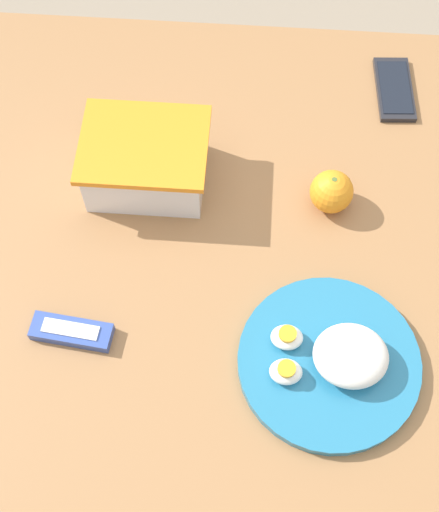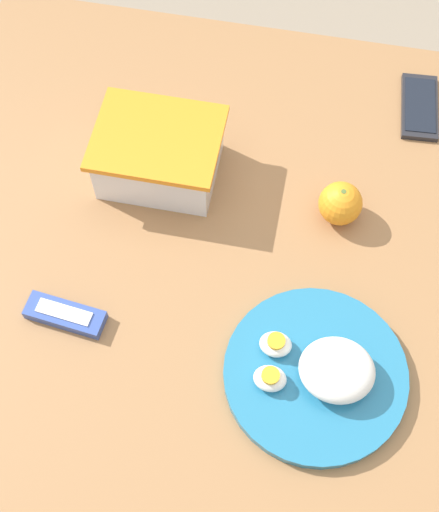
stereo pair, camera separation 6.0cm
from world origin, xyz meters
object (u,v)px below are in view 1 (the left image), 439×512
at_px(food_container, 147,163).
at_px(orange_fruit, 331,192).
at_px(candy_bar, 72,332).
at_px(cell_phone, 394,89).
at_px(rice_plate, 332,360).

bearing_deg(food_container, orange_fruit, -5.37).
bearing_deg(candy_bar, cell_phone, 45.33).
bearing_deg(rice_plate, cell_phone, 77.72).
bearing_deg(food_container, cell_phone, 27.56).
relative_size(food_container, cell_phone, 1.39).
bearing_deg(orange_fruit, food_container, 174.63).
bearing_deg(cell_phone, rice_plate, -102.28).
relative_size(orange_fruit, rice_plate, 0.26).
bearing_deg(orange_fruit, cell_phone, 64.58).
bearing_deg(rice_plate, food_container, 134.73).
xyz_separation_m(rice_plate, candy_bar, (-0.37, 0.02, -0.01)).
relative_size(rice_plate, cell_phone, 1.83).
relative_size(food_container, candy_bar, 1.63).
height_order(orange_fruit, cell_phone, orange_fruit).
distance_m(orange_fruit, cell_phone, 0.27).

